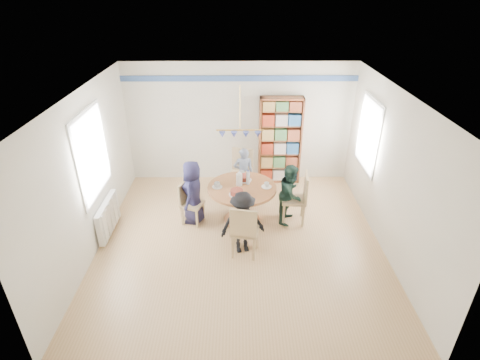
{
  "coord_description": "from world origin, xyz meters",
  "views": [
    {
      "loc": [
        -0.04,
        -5.43,
        4.19
      ],
      "look_at": [
        0.0,
        0.4,
        1.05
      ],
      "focal_mm": 28.0,
      "sensor_mm": 36.0,
      "label": 1
    }
  ],
  "objects_px": {
    "chair_left": "(189,201)",
    "chair_right": "(299,196)",
    "person_left": "(193,192)",
    "person_far": "(243,173)",
    "radiator": "(108,217)",
    "dining_table": "(242,196)",
    "person_right": "(291,194)",
    "chair_near": "(244,229)",
    "chair_far": "(241,171)",
    "person_near": "(243,223)",
    "bookshelf": "(280,142)"
  },
  "relations": [
    {
      "from": "chair_near",
      "to": "person_far",
      "type": "xyz_separation_m",
      "value": [
        0.01,
        1.96,
        0.03
      ]
    },
    {
      "from": "chair_left",
      "to": "person_left",
      "type": "xyz_separation_m",
      "value": [
        0.09,
        0.03,
        0.16
      ]
    },
    {
      "from": "chair_near",
      "to": "person_right",
      "type": "height_order",
      "value": "person_right"
    },
    {
      "from": "person_left",
      "to": "person_near",
      "type": "relative_size",
      "value": 1.1
    },
    {
      "from": "chair_near",
      "to": "bookshelf",
      "type": "relative_size",
      "value": 0.5
    },
    {
      "from": "person_right",
      "to": "person_near",
      "type": "height_order",
      "value": "person_right"
    },
    {
      "from": "person_right",
      "to": "chair_near",
      "type": "bearing_deg",
      "value": 161.38
    },
    {
      "from": "chair_right",
      "to": "chair_near",
      "type": "relative_size",
      "value": 1.03
    },
    {
      "from": "chair_far",
      "to": "chair_near",
      "type": "height_order",
      "value": "chair_far"
    },
    {
      "from": "dining_table",
      "to": "person_left",
      "type": "xyz_separation_m",
      "value": [
        -0.92,
        0.01,
        0.08
      ]
    },
    {
      "from": "chair_far",
      "to": "bookshelf",
      "type": "relative_size",
      "value": 0.52
    },
    {
      "from": "dining_table",
      "to": "chair_left",
      "type": "bearing_deg",
      "value": -178.49
    },
    {
      "from": "dining_table",
      "to": "bookshelf",
      "type": "height_order",
      "value": "bookshelf"
    },
    {
      "from": "chair_right",
      "to": "person_left",
      "type": "distance_m",
      "value": 2.01
    },
    {
      "from": "chair_left",
      "to": "bookshelf",
      "type": "bearing_deg",
      "value": 41.86
    },
    {
      "from": "chair_near",
      "to": "radiator",
      "type": "bearing_deg",
      "value": 164.62
    },
    {
      "from": "dining_table",
      "to": "person_left",
      "type": "relative_size",
      "value": 1.03
    },
    {
      "from": "dining_table",
      "to": "person_left",
      "type": "height_order",
      "value": "person_left"
    },
    {
      "from": "chair_near",
      "to": "dining_table",
      "type": "bearing_deg",
      "value": 91.6
    },
    {
      "from": "chair_left",
      "to": "bookshelf",
      "type": "xyz_separation_m",
      "value": [
        1.88,
        1.68,
        0.51
      ]
    },
    {
      "from": "chair_left",
      "to": "person_left",
      "type": "distance_m",
      "value": 0.19
    },
    {
      "from": "bookshelf",
      "to": "person_far",
      "type": "bearing_deg",
      "value": -137.35
    },
    {
      "from": "person_far",
      "to": "chair_far",
      "type": "bearing_deg",
      "value": -75.51
    },
    {
      "from": "chair_left",
      "to": "chair_right",
      "type": "xyz_separation_m",
      "value": [
        2.09,
        0.01,
        0.09
      ]
    },
    {
      "from": "radiator",
      "to": "chair_right",
      "type": "xyz_separation_m",
      "value": [
        3.54,
        0.36,
        0.21
      ]
    },
    {
      "from": "radiator",
      "to": "person_right",
      "type": "relative_size",
      "value": 0.84
    },
    {
      "from": "chair_far",
      "to": "chair_near",
      "type": "bearing_deg",
      "value": -88.95
    },
    {
      "from": "chair_far",
      "to": "person_left",
      "type": "distance_m",
      "value": 1.38
    },
    {
      "from": "person_near",
      "to": "chair_right",
      "type": "bearing_deg",
      "value": 27.41
    },
    {
      "from": "chair_left",
      "to": "dining_table",
      "type": "bearing_deg",
      "value": 1.51
    },
    {
      "from": "radiator",
      "to": "person_left",
      "type": "height_order",
      "value": "person_left"
    },
    {
      "from": "chair_near",
      "to": "person_right",
      "type": "relative_size",
      "value": 0.83
    },
    {
      "from": "person_right",
      "to": "dining_table",
      "type": "bearing_deg",
      "value": 111.58
    },
    {
      "from": "chair_right",
      "to": "dining_table",
      "type": "bearing_deg",
      "value": 178.97
    },
    {
      "from": "chair_right",
      "to": "person_far",
      "type": "bearing_deg",
      "value": 138.73
    },
    {
      "from": "person_left",
      "to": "person_near",
      "type": "xyz_separation_m",
      "value": [
        0.93,
        -0.93,
        -0.05
      ]
    },
    {
      "from": "person_far",
      "to": "person_near",
      "type": "relative_size",
      "value": 1.0
    },
    {
      "from": "chair_far",
      "to": "person_near",
      "type": "relative_size",
      "value": 0.9
    },
    {
      "from": "radiator",
      "to": "person_near",
      "type": "distance_m",
      "value": 2.53
    },
    {
      "from": "person_near",
      "to": "dining_table",
      "type": "bearing_deg",
      "value": 77.62
    },
    {
      "from": "chair_near",
      "to": "bookshelf",
      "type": "bearing_deg",
      "value": 72.87
    },
    {
      "from": "bookshelf",
      "to": "person_near",
      "type": "bearing_deg",
      "value": -108.56
    },
    {
      "from": "chair_right",
      "to": "person_far",
      "type": "relative_size",
      "value": 0.89
    },
    {
      "from": "dining_table",
      "to": "person_right",
      "type": "height_order",
      "value": "person_right"
    },
    {
      "from": "chair_far",
      "to": "person_right",
      "type": "bearing_deg",
      "value": -47.67
    },
    {
      "from": "chair_left",
      "to": "bookshelf",
      "type": "height_order",
      "value": "bookshelf"
    },
    {
      "from": "radiator",
      "to": "dining_table",
      "type": "bearing_deg",
      "value": 8.87
    },
    {
      "from": "person_left",
      "to": "person_far",
      "type": "bearing_deg",
      "value": 141.78
    },
    {
      "from": "person_near",
      "to": "chair_near",
      "type": "bearing_deg",
      "value": -91.69
    },
    {
      "from": "person_far",
      "to": "person_left",
      "type": "bearing_deg",
      "value": 37.04
    }
  ]
}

